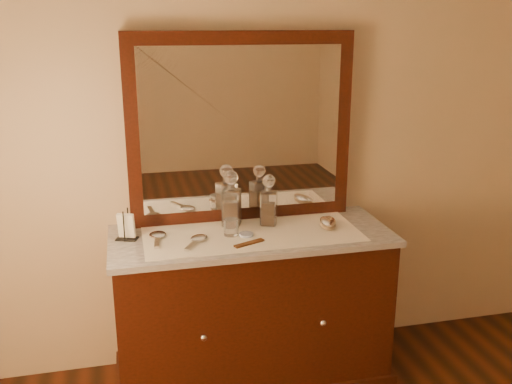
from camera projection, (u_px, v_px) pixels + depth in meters
dresser_cabinet at (252, 310)px, 3.04m from camera, size 1.40×0.55×0.82m
dresser_plinth at (252, 370)px, 3.15m from camera, size 1.46×0.59×0.08m
knob_left at (204, 338)px, 2.70m from camera, size 0.04×0.04×0.04m
knob_right at (323, 323)px, 2.83m from camera, size 0.04×0.04×0.04m
marble_top at (252, 236)px, 2.92m from camera, size 1.44×0.59×0.03m
mirror_frame at (241, 129)px, 3.00m from camera, size 1.20×0.08×1.00m
mirror_glass at (242, 130)px, 2.97m from camera, size 1.06×0.01×0.86m
lace_runner at (252, 234)px, 2.90m from camera, size 1.10×0.45×0.00m
pin_dish at (246, 235)px, 2.87m from camera, size 0.08×0.08×0.01m
comb at (249, 243)px, 2.76m from camera, size 0.16×0.09×0.01m
napkin_rack at (126, 227)px, 2.81m from camera, size 0.12×0.10×0.16m
decanter_left at (231, 204)px, 2.99m from camera, size 0.12×0.12×0.30m
decanter_right at (269, 205)px, 3.00m from camera, size 0.11×0.11×0.28m
brush_near at (327, 223)px, 2.98m from camera, size 0.08×0.16×0.04m
brush_far at (330, 222)px, 3.00m from camera, size 0.10×0.16×0.04m
hand_mirror_outer at (157, 236)px, 2.84m from camera, size 0.10×0.22×0.02m
hand_mirror_inner at (198, 239)px, 2.80m from camera, size 0.15×0.21×0.02m
tumblers at (231, 227)px, 2.87m from camera, size 0.08×0.08×0.08m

